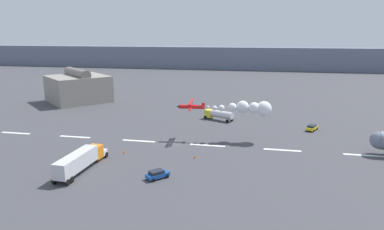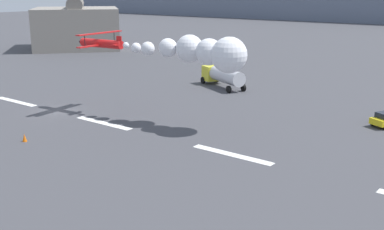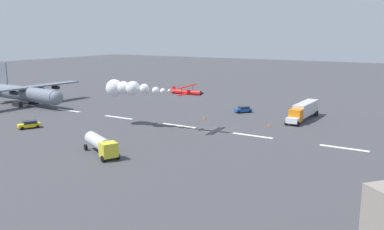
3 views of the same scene
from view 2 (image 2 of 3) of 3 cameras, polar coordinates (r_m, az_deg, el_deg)
The scene contains 8 objects.
ground_plane at distance 58.34m, azimuth -15.97°, elevation 0.42°, with size 440.00×440.00×0.00m, color #424247.
runway_stripe_4 at distance 65.00m, azimuth -20.33°, elevation 1.53°, with size 8.00×0.90×0.01m, color white.
runway_stripe_5 at distance 52.12m, azimuth -10.54°, elevation -0.95°, with size 8.00×0.90×0.01m, color white.
runway_stripe_6 at distance 41.83m, azimuth 4.82°, elevation -4.75°, with size 8.00×0.90×0.01m, color white.
stunt_biplane_red at distance 48.80m, azimuth 0.77°, elevation 7.64°, with size 22.10×7.08×3.59m.
fuel_tanker_truck at distance 69.67m, azimuth 3.68°, elevation 4.75°, with size 9.04×6.14×2.90m.
hangar_building at distance 119.23m, azimuth -13.63°, elevation 10.26°, with size 26.96×26.98×12.18m.
traffic_cone_far at distance 47.77m, azimuth -19.43°, elevation -2.58°, with size 0.44×0.44×0.75m, color orange.
Camera 2 is at (45.83, -33.22, 14.10)m, focal length 44.52 mm.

